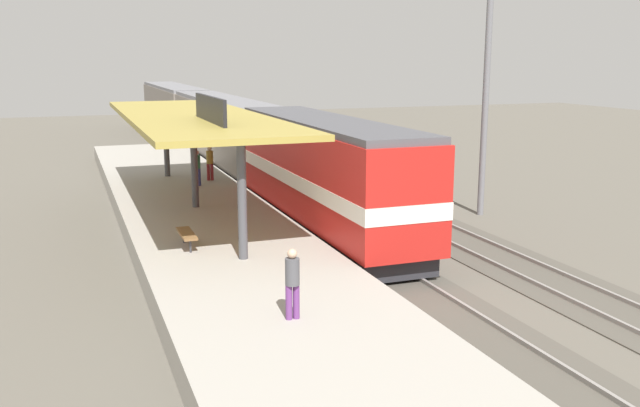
{
  "coord_description": "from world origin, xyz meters",
  "views": [
    {
      "loc": [
        -9.5,
        -28.08,
        6.97
      ],
      "look_at": [
        -1.38,
        -6.04,
        2.0
      ],
      "focal_mm": 39.19,
      "sensor_mm": 36.0,
      "label": 1
    }
  ],
  "objects_px": {
    "locomotive": "(325,175)",
    "person_walking": "(292,280)",
    "person_boarding": "(210,161)",
    "light_mast": "(489,22)",
    "passenger_carriage_front": "(224,132)",
    "person_waiting": "(197,166)",
    "platform_bench": "(187,234)",
    "passenger_carriage_rear": "(174,109)"
  },
  "relations": [
    {
      "from": "platform_bench",
      "to": "person_boarding",
      "type": "height_order",
      "value": "person_boarding"
    },
    {
      "from": "locomotive",
      "to": "person_boarding",
      "type": "xyz_separation_m",
      "value": [
        -2.78,
        8.84,
        -0.56
      ]
    },
    {
      "from": "platform_bench",
      "to": "person_boarding",
      "type": "xyz_separation_m",
      "value": [
        3.22,
        12.11,
        0.51
      ]
    },
    {
      "from": "passenger_carriage_front",
      "to": "person_boarding",
      "type": "distance_m",
      "value": 9.58
    },
    {
      "from": "passenger_carriage_rear",
      "to": "light_mast",
      "type": "bearing_deg",
      "value": -78.36
    },
    {
      "from": "person_waiting",
      "to": "person_boarding",
      "type": "xyz_separation_m",
      "value": [
        0.88,
        1.27,
        0.0
      ]
    },
    {
      "from": "person_waiting",
      "to": "passenger_carriage_front",
      "type": "bearing_deg",
      "value": 70.69
    },
    {
      "from": "locomotive",
      "to": "passenger_carriage_rear",
      "type": "relative_size",
      "value": 0.72
    },
    {
      "from": "platform_bench",
      "to": "person_waiting",
      "type": "xyz_separation_m",
      "value": [
        2.35,
        10.85,
        0.51
      ]
    },
    {
      "from": "person_waiting",
      "to": "person_walking",
      "type": "relative_size",
      "value": 1.0
    },
    {
      "from": "passenger_carriage_front",
      "to": "person_waiting",
      "type": "distance_m",
      "value": 11.06
    },
    {
      "from": "platform_bench",
      "to": "passenger_carriage_front",
      "type": "xyz_separation_m",
      "value": [
        6.0,
        21.27,
        0.97
      ]
    },
    {
      "from": "light_mast",
      "to": "person_boarding",
      "type": "height_order",
      "value": "light_mast"
    },
    {
      "from": "platform_bench",
      "to": "passenger_carriage_rear",
      "type": "bearing_deg",
      "value": 81.88
    },
    {
      "from": "passenger_carriage_rear",
      "to": "person_boarding",
      "type": "height_order",
      "value": "passenger_carriage_rear"
    },
    {
      "from": "light_mast",
      "to": "person_boarding",
      "type": "xyz_separation_m",
      "value": [
        -10.58,
        7.92,
        -6.54
      ]
    },
    {
      "from": "person_walking",
      "to": "person_boarding",
      "type": "bearing_deg",
      "value": 84.2
    },
    {
      "from": "light_mast",
      "to": "platform_bench",
      "type": "bearing_deg",
      "value": -163.1
    },
    {
      "from": "passenger_carriage_front",
      "to": "passenger_carriage_rear",
      "type": "bearing_deg",
      "value": 90.0
    },
    {
      "from": "locomotive",
      "to": "passenger_carriage_rear",
      "type": "xyz_separation_m",
      "value": [
        0.0,
        38.8,
        -0.1
      ]
    },
    {
      "from": "light_mast",
      "to": "person_boarding",
      "type": "bearing_deg",
      "value": 143.17
    },
    {
      "from": "person_waiting",
      "to": "person_boarding",
      "type": "distance_m",
      "value": 1.54
    },
    {
      "from": "platform_bench",
      "to": "locomotive",
      "type": "relative_size",
      "value": 0.12
    },
    {
      "from": "passenger_carriage_rear",
      "to": "person_waiting",
      "type": "bearing_deg",
      "value": -96.67
    },
    {
      "from": "person_walking",
      "to": "person_boarding",
      "type": "xyz_separation_m",
      "value": [
        1.96,
        19.27,
        0.0
      ]
    },
    {
      "from": "platform_bench",
      "to": "locomotive",
      "type": "height_order",
      "value": "locomotive"
    },
    {
      "from": "passenger_carriage_rear",
      "to": "light_mast",
      "type": "relative_size",
      "value": 1.71
    },
    {
      "from": "passenger_carriage_front",
      "to": "locomotive",
      "type": "bearing_deg",
      "value": -90.0
    },
    {
      "from": "person_walking",
      "to": "person_boarding",
      "type": "height_order",
      "value": "same"
    },
    {
      "from": "locomotive",
      "to": "passenger_carriage_front",
      "type": "relative_size",
      "value": 0.72
    },
    {
      "from": "platform_bench",
      "to": "locomotive",
      "type": "xyz_separation_m",
      "value": [
        6.0,
        3.27,
        1.07
      ]
    },
    {
      "from": "person_waiting",
      "to": "light_mast",
      "type": "bearing_deg",
      "value": -30.15
    },
    {
      "from": "locomotive",
      "to": "person_walking",
      "type": "height_order",
      "value": "locomotive"
    },
    {
      "from": "locomotive",
      "to": "passenger_carriage_front",
      "type": "bearing_deg",
      "value": 90.0
    },
    {
      "from": "light_mast",
      "to": "passenger_carriage_rear",
      "type": "bearing_deg",
      "value": 101.64
    },
    {
      "from": "platform_bench",
      "to": "light_mast",
      "type": "xyz_separation_m",
      "value": [
        13.8,
        4.19,
        7.05
      ]
    },
    {
      "from": "passenger_carriage_rear",
      "to": "person_walking",
      "type": "bearing_deg",
      "value": -95.49
    },
    {
      "from": "platform_bench",
      "to": "locomotive",
      "type": "bearing_deg",
      "value": 28.62
    },
    {
      "from": "person_waiting",
      "to": "platform_bench",
      "type": "bearing_deg",
      "value": -102.2
    },
    {
      "from": "passenger_carriage_rear",
      "to": "person_walking",
      "type": "relative_size",
      "value": 11.7
    },
    {
      "from": "platform_bench",
      "to": "passenger_carriage_front",
      "type": "height_order",
      "value": "passenger_carriage_front"
    },
    {
      "from": "locomotive",
      "to": "person_boarding",
      "type": "height_order",
      "value": "locomotive"
    }
  ]
}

